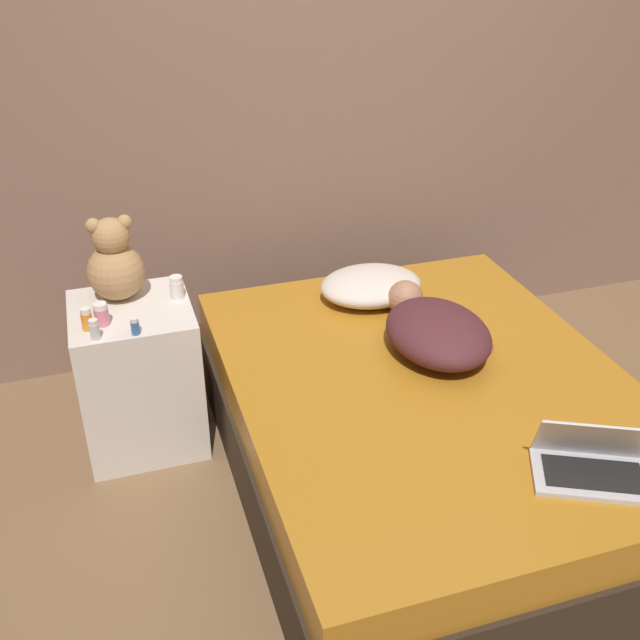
{
  "coord_description": "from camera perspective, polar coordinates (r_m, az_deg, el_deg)",
  "views": [
    {
      "loc": [
        -1.08,
        -2.04,
        2.01
      ],
      "look_at": [
        -0.35,
        0.23,
        0.64
      ],
      "focal_mm": 42.0,
      "sensor_mm": 36.0,
      "label": 1
    }
  ],
  "objects": [
    {
      "name": "nightstand",
      "position": [
        3.11,
        -13.61,
        -4.12
      ],
      "size": [
        0.46,
        0.46,
        0.62
      ],
      "color": "silver",
      "rests_on": "ground_plane"
    },
    {
      "name": "pillow",
      "position": [
        3.25,
        3.9,
        2.64
      ],
      "size": [
        0.45,
        0.35,
        0.13
      ],
      "color": "beige",
      "rests_on": "bed"
    },
    {
      "name": "bottle_pink",
      "position": [
        2.85,
        -16.33,
        0.42
      ],
      "size": [
        0.05,
        0.05,
        0.09
      ],
      "color": "pink",
      "rests_on": "nightstand"
    },
    {
      "name": "laptop",
      "position": [
        2.45,
        20.15,
        -10.16
      ],
      "size": [
        0.41,
        0.34,
        0.2
      ],
      "rotation": [
        0.0,
        0.0,
        -0.45
      ],
      "color": "silver",
      "rests_on": "bed"
    },
    {
      "name": "bottle_orange",
      "position": [
        2.84,
        -17.35,
        0.06
      ],
      "size": [
        0.04,
        0.04,
        0.09
      ],
      "color": "orange",
      "rests_on": "nightstand"
    },
    {
      "name": "wall_back",
      "position": [
        3.49,
        0.75,
        18.19
      ],
      "size": [
        8.0,
        0.06,
        2.6
      ],
      "color": "#846656",
      "rests_on": "ground_plane"
    },
    {
      "name": "person_lying",
      "position": [
        2.91,
        8.78,
        -0.69
      ],
      "size": [
        0.39,
        0.63,
        0.17
      ],
      "rotation": [
        0.0,
        0.0,
        0.0
      ],
      "color": "#4C2328",
      "rests_on": "bed"
    },
    {
      "name": "ground_plane",
      "position": [
        3.06,
        7.82,
        -11.51
      ],
      "size": [
        12.0,
        12.0,
        0.0
      ],
      "primitive_type": "plane",
      "color": "brown"
    },
    {
      "name": "bottle_white",
      "position": [
        2.98,
        -10.86,
        2.47
      ],
      "size": [
        0.05,
        0.05,
        0.09
      ],
      "color": "white",
      "rests_on": "nightstand"
    },
    {
      "name": "bottle_clear",
      "position": [
        2.77,
        -16.81,
        -0.71
      ],
      "size": [
        0.04,
        0.04,
        0.08
      ],
      "color": "silver",
      "rests_on": "nightstand"
    },
    {
      "name": "teddy_bear",
      "position": [
        2.98,
        -15.36,
        4.19
      ],
      "size": [
        0.22,
        0.22,
        0.34
      ],
      "color": "tan",
      "rests_on": "nightstand"
    },
    {
      "name": "bottle_blue",
      "position": [
        2.76,
        -13.91,
        -0.46
      ],
      "size": [
        0.03,
        0.03,
        0.07
      ],
      "color": "#3866B2",
      "rests_on": "nightstand"
    },
    {
      "name": "bed",
      "position": [
        2.91,
        8.13,
        -8.15
      ],
      "size": [
        1.44,
        1.84,
        0.46
      ],
      "color": "#2D2319",
      "rests_on": "ground_plane"
    }
  ]
}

